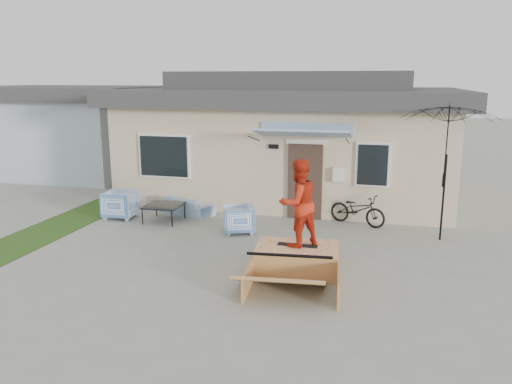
% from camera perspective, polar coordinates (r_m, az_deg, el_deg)
% --- Properties ---
extents(ground, '(90.00, 90.00, 0.00)m').
position_cam_1_polar(ground, '(10.45, -4.15, -8.99)').
color(ground, gray).
rests_on(ground, ground).
extents(grass_strip, '(1.40, 8.00, 0.01)m').
position_cam_1_polar(grass_strip, '(14.49, -21.36, -3.62)').
color(grass_strip, '#264717').
rests_on(grass_strip, ground).
extents(house, '(10.80, 8.49, 4.10)m').
position_cam_1_polar(house, '(17.57, 4.22, 6.40)').
color(house, '#CAB690').
rests_on(house, ground).
extents(neighbor_house, '(8.60, 7.60, 3.50)m').
position_cam_1_polar(neighbor_house, '(23.65, -20.86, 6.84)').
color(neighbor_house, '#ABBDD2').
rests_on(neighbor_house, ground).
extents(loveseat, '(1.73, 1.11, 0.65)m').
position_cam_1_polar(loveseat, '(14.83, -7.77, -1.19)').
color(loveseat, '#3769AB').
rests_on(loveseat, ground).
extents(armchair_left, '(0.83, 0.88, 0.86)m').
position_cam_1_polar(armchair_left, '(14.73, -14.91, -1.19)').
color(armchair_left, '#3769AB').
rests_on(armchair_left, ground).
extents(armchair_right, '(0.93, 0.95, 0.77)m').
position_cam_1_polar(armchair_right, '(12.91, -1.99, -2.92)').
color(armchair_right, '#3769AB').
rests_on(armchair_right, ground).
extents(coffee_table, '(1.01, 1.01, 0.47)m').
position_cam_1_polar(coffee_table, '(14.16, -10.29, -2.33)').
color(coffee_table, black).
rests_on(coffee_table, ground).
extents(bicycle, '(1.68, 1.13, 1.02)m').
position_cam_1_polar(bicycle, '(13.82, 11.34, -1.57)').
color(bicycle, black).
rests_on(bicycle, ground).
extents(patio_umbrella, '(2.65, 2.53, 2.20)m').
position_cam_1_polar(patio_umbrella, '(12.83, 20.49, 2.43)').
color(patio_umbrella, black).
rests_on(patio_umbrella, ground).
extents(skate_ramp, '(1.86, 2.35, 0.55)m').
position_cam_1_polar(skate_ramp, '(10.36, 4.62, -7.58)').
color(skate_ramp, '#A5723F').
rests_on(skate_ramp, ground).
extents(skateboard, '(0.81, 0.21, 0.05)m').
position_cam_1_polar(skateboard, '(10.31, 4.68, -5.91)').
color(skateboard, black).
rests_on(skateboard, skate_ramp).
extents(skater, '(1.07, 1.07, 1.75)m').
position_cam_1_polar(skater, '(10.06, 4.77, -1.06)').
color(skater, red).
rests_on(skater, skateboard).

